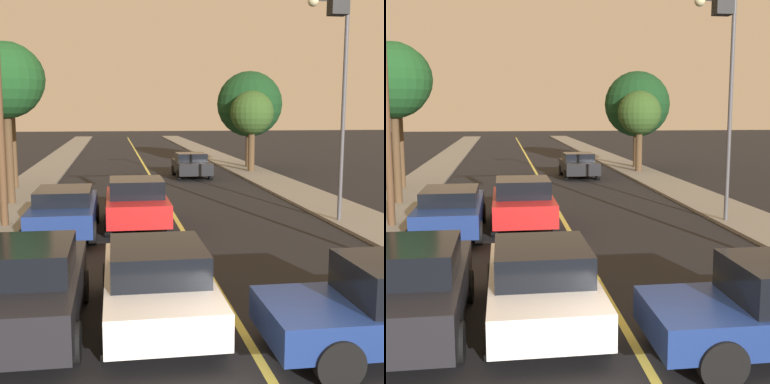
# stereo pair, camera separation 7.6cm
# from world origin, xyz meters

# --- Properties ---
(road_surface) EXTENTS (10.45, 80.00, 0.01)m
(road_surface) POSITION_xyz_m (0.00, 36.00, 0.01)
(road_surface) COLOR black
(road_surface) RESTS_ON ground
(sidewalk_left) EXTENTS (2.50, 80.00, 0.12)m
(sidewalk_left) POSITION_xyz_m (-6.48, 36.00, 0.06)
(sidewalk_left) COLOR gray
(sidewalk_left) RESTS_ON ground
(sidewalk_right) EXTENTS (2.50, 80.00, 0.12)m
(sidewalk_right) POSITION_xyz_m (6.48, 36.00, 0.06)
(sidewalk_right) COLOR gray
(sidewalk_right) RESTS_ON ground
(car_near_lane_front) EXTENTS (2.02, 4.55, 1.52)m
(car_near_lane_front) POSITION_xyz_m (-1.46, 3.19, 0.80)
(car_near_lane_front) COLOR white
(car_near_lane_front) RESTS_ON ground
(car_near_lane_second) EXTENTS (2.11, 4.51, 1.66)m
(car_near_lane_second) POSITION_xyz_m (-1.46, 11.60, 0.85)
(car_near_lane_second) COLOR red
(car_near_lane_second) RESTS_ON ground
(car_outer_lane_front) EXTENTS (1.98, 4.39, 1.64)m
(car_outer_lane_front) POSITION_xyz_m (-3.76, 3.11, 0.83)
(car_outer_lane_front) COLOR black
(car_outer_lane_front) RESTS_ON ground
(car_outer_lane_second) EXTENTS (2.03, 4.96, 1.49)m
(car_outer_lane_second) POSITION_xyz_m (-3.76, 10.86, 0.79)
(car_outer_lane_second) COLOR navy
(car_outer_lane_second) RESTS_ON ground
(car_far_oncoming) EXTENTS (2.05, 4.09, 1.44)m
(car_far_oncoming) POSITION_xyz_m (2.35, 24.85, 0.74)
(car_far_oncoming) COLOR black
(car_far_oncoming) RESTS_ON ground
(streetlamp_right) EXTENTS (1.45, 0.36, 7.53)m
(streetlamp_right) POSITION_xyz_m (5.27, 11.16, 4.87)
(streetlamp_right) COLOR #47474C
(streetlamp_right) RESTS_ON ground
(tree_left_near) EXTENTS (3.32, 3.32, 6.95)m
(tree_left_near) POSITION_xyz_m (-7.04, 21.10, 5.38)
(tree_left_near) COLOR #4C3823
(tree_left_near) RESTS_ON ground
(tree_left_far) EXTENTS (3.06, 3.06, 6.53)m
(tree_left_far) POSITION_xyz_m (-6.41, 16.45, 5.08)
(tree_left_far) COLOR #4C3823
(tree_left_far) RESTS_ON ground
(tree_right_near) EXTENTS (2.73, 2.73, 5.04)m
(tree_right_near) POSITION_xyz_m (6.47, 26.68, 3.75)
(tree_right_near) COLOR #4C3823
(tree_right_near) RESTS_ON ground
(tree_right_far) EXTENTS (4.37, 4.37, 6.43)m
(tree_right_far) POSITION_xyz_m (6.96, 29.23, 4.34)
(tree_right_far) COLOR #4C3823
(tree_right_far) RESTS_ON ground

